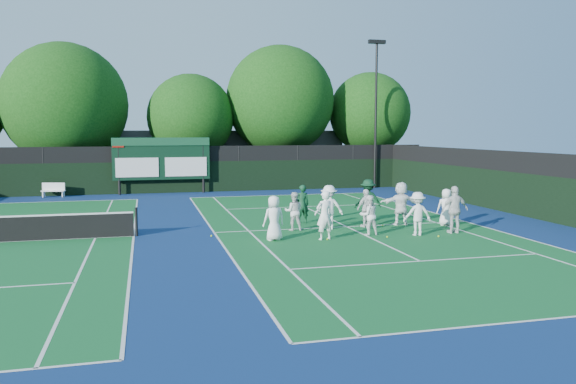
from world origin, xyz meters
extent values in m
plane|color=#1A390F|center=(0.00, 0.00, 0.00)|extent=(120.00, 120.00, 0.00)
cube|color=navy|center=(-6.00, 1.00, 0.00)|extent=(34.00, 32.00, 0.01)
cube|color=#125927|center=(0.00, 1.00, 0.01)|extent=(10.97, 23.77, 0.00)
cube|color=silver|center=(0.00, -10.88, 0.01)|extent=(10.97, 0.08, 0.00)
cube|color=silver|center=(0.00, 12.88, 0.01)|extent=(10.97, 0.08, 0.00)
cube|color=silver|center=(-5.49, 1.00, 0.01)|extent=(0.08, 23.77, 0.00)
cube|color=silver|center=(5.49, 1.00, 0.01)|extent=(0.08, 23.77, 0.00)
cube|color=silver|center=(-4.12, 1.00, 0.01)|extent=(0.08, 23.77, 0.00)
cube|color=silver|center=(4.12, 1.00, 0.01)|extent=(0.08, 23.77, 0.00)
cube|color=silver|center=(0.00, -5.40, 0.01)|extent=(8.23, 0.08, 0.00)
cube|color=silver|center=(0.00, 7.40, 0.01)|extent=(8.23, 0.08, 0.00)
cube|color=silver|center=(0.00, 1.00, 0.01)|extent=(0.08, 12.80, 0.00)
cube|color=silver|center=(-14.00, 12.88, 0.01)|extent=(10.97, 0.08, 0.00)
cube|color=silver|center=(-8.52, 1.00, 0.01)|extent=(0.08, 23.77, 0.00)
cube|color=silver|center=(-9.88, 1.00, 0.01)|extent=(0.08, 23.77, 0.00)
cube|color=silver|center=(-14.00, 7.40, 0.01)|extent=(8.23, 0.08, 0.00)
cube|color=black|center=(-6.00, 16.00, 1.00)|extent=(34.00, 0.08, 2.00)
cube|color=black|center=(-6.00, 16.00, 2.50)|extent=(34.00, 0.05, 1.00)
cube|color=black|center=(9.00, 1.00, 1.00)|extent=(0.08, 32.00, 2.00)
cube|color=black|center=(9.00, 1.00, 2.50)|extent=(0.05, 32.00, 1.00)
cylinder|color=black|center=(-9.60, 15.60, 1.75)|extent=(0.16, 0.16, 3.50)
cylinder|color=black|center=(-4.40, 15.60, 1.75)|extent=(0.16, 0.16, 3.50)
cube|color=black|center=(-7.00, 15.60, 2.20)|extent=(6.00, 0.15, 2.60)
cube|color=#124226|center=(-7.00, 15.50, 3.30)|extent=(6.00, 0.05, 0.50)
cube|color=silver|center=(-8.50, 15.50, 1.70)|extent=(2.60, 0.04, 1.20)
cube|color=silver|center=(-5.50, 15.50, 1.70)|extent=(2.60, 0.04, 1.20)
cube|color=maroon|center=(-9.60, 15.50, 3.20)|extent=(0.70, 0.04, 0.50)
cube|color=slate|center=(-2.00, 24.00, 2.00)|extent=(18.00, 6.00, 4.00)
cylinder|color=black|center=(7.50, 15.70, 5.00)|extent=(0.16, 0.16, 10.00)
cube|color=black|center=(7.50, 15.70, 10.00)|extent=(1.20, 0.30, 0.25)
cylinder|color=black|center=(-8.40, 1.00, 0.55)|extent=(0.10, 0.10, 1.10)
cube|color=white|center=(-13.40, 15.30, 0.38)|extent=(1.42, 0.69, 0.05)
cube|color=white|center=(-13.40, 15.44, 0.64)|extent=(1.34, 0.39, 0.46)
cube|color=white|center=(-13.94, 15.30, 0.18)|extent=(0.13, 0.32, 0.36)
cube|color=white|center=(-12.85, 15.30, 0.18)|extent=(0.13, 0.32, 0.36)
cylinder|color=black|center=(-13.07, 19.50, 1.32)|extent=(0.44, 0.44, 2.65)
sphere|color=#0F3A0D|center=(-13.07, 19.50, 5.70)|extent=(8.15, 8.15, 8.15)
sphere|color=#0F3A0D|center=(-12.47, 19.80, 4.89)|extent=(5.70, 5.70, 5.70)
cylinder|color=black|center=(-4.82, 19.50, 1.33)|extent=(0.44, 0.44, 2.66)
sphere|color=#0F3A0D|center=(-4.82, 19.50, 4.92)|extent=(6.03, 6.03, 6.03)
sphere|color=#0F3A0D|center=(-4.22, 19.80, 4.32)|extent=(4.22, 4.22, 4.22)
cylinder|color=black|center=(1.62, 19.50, 1.62)|extent=(0.44, 0.44, 3.25)
sphere|color=#0F3A0D|center=(1.62, 19.50, 6.20)|extent=(7.86, 7.86, 7.86)
sphere|color=#0F3A0D|center=(2.22, 19.80, 5.41)|extent=(5.50, 5.50, 5.50)
cylinder|color=black|center=(8.63, 19.50, 1.51)|extent=(0.44, 0.44, 3.02)
sphere|color=#0F3A0D|center=(8.63, 19.50, 5.32)|extent=(6.13, 6.13, 6.13)
sphere|color=#0F3A0D|center=(9.23, 19.80, 4.71)|extent=(4.29, 4.29, 4.29)
sphere|color=#B4D819|center=(-1.67, -1.50, 0.03)|extent=(0.07, 0.07, 0.07)
sphere|color=#B4D819|center=(1.49, 0.75, 0.03)|extent=(0.07, 0.07, 0.07)
sphere|color=#B4D819|center=(2.54, -1.98, 0.03)|extent=(0.07, 0.07, 0.07)
sphere|color=#B4D819|center=(-5.68, 0.21, 0.03)|extent=(0.07, 0.07, 0.07)
sphere|color=#B4D819|center=(1.50, 2.63, 0.03)|extent=(0.07, 0.07, 0.07)
sphere|color=#B4D819|center=(0.62, -1.62, 0.03)|extent=(0.07, 0.07, 0.07)
imported|color=white|center=(-3.57, -1.08, 0.82)|extent=(0.88, 0.66, 1.64)
imported|color=white|center=(-1.76, -1.41, 0.90)|extent=(0.72, 0.54, 1.80)
imported|color=white|center=(0.17, -0.91, 0.76)|extent=(0.77, 0.61, 1.53)
imported|color=white|center=(1.91, -1.48, 0.83)|extent=(1.13, 0.72, 1.66)
imported|color=silver|center=(3.53, -1.40, 0.92)|extent=(1.09, 0.46, 1.85)
imported|color=silver|center=(-2.34, 0.75, 0.77)|extent=(0.86, 0.74, 1.54)
imported|color=white|center=(-0.90, 0.66, 0.89)|extent=(1.22, 0.78, 1.79)
imported|color=silver|center=(0.77, 0.78, 0.79)|extent=(1.00, 0.64, 1.58)
imported|color=white|center=(2.37, 0.89, 0.92)|extent=(1.75, 0.71, 1.84)
imported|color=white|center=(4.14, 0.30, 0.78)|extent=(0.86, 0.66, 1.56)
imported|color=#0F3A21|center=(-1.54, 2.35, 0.83)|extent=(0.62, 0.41, 1.67)
imported|color=#0E331D|center=(1.43, 2.21, 0.92)|extent=(1.26, 0.82, 1.84)
camera|label=1|loc=(-8.03, -20.59, 3.94)|focal=35.00mm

